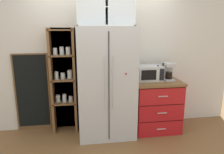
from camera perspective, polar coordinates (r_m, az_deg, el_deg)
The scene contains 13 objects.
ground_plane at distance 3.91m, azimuth -1.51°, elevation -14.74°, with size 10.65×10.65×0.00m, color brown.
wall_back_cream at distance 3.88m, azimuth -2.34°, elevation 4.99°, with size 4.96×0.10×2.55m, color silver.
refrigerator at distance 3.56m, azimuth -1.59°, elevation -1.51°, with size 0.94×0.73×1.85m.
pantry_shelf_column at distance 3.82m, azimuth -12.95°, elevation -0.52°, with size 0.47×0.31×1.83m.
counter_cabinet at distance 3.95m, azimuth 11.68°, elevation -7.37°, with size 0.83×0.66×0.92m.
microwave at distance 3.78m, azimuth 10.03°, elevation 1.10°, with size 0.44×0.33×0.26m.
coffee_maker at distance 3.86m, azimuth 14.96°, elevation 1.47°, with size 0.17×0.20×0.31m.
mug_red at distance 3.81m, azimuth 12.04°, elevation -0.24°, with size 0.11×0.08×0.09m.
mug_charcoal at distance 3.80m, azimuth 12.05°, elevation -0.25°, with size 0.11×0.07×0.09m.
bottle_clear at distance 3.77m, azimuth 12.15°, elevation 0.71°, with size 0.06×0.06×0.26m.
bottle_cobalt at distance 3.76m, azimuth 12.25°, elevation 0.80°, with size 0.07×0.07×0.28m.
upper_cabinet at distance 3.50m, azimuth -1.82°, elevation 18.18°, with size 0.90×0.32×0.56m.
chalkboard_menu at distance 4.01m, azimuth -20.65°, elevation -3.96°, with size 0.60×0.04×1.40m.
Camera 1 is at (-0.41, -3.42, 1.85)m, focal length 33.88 mm.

